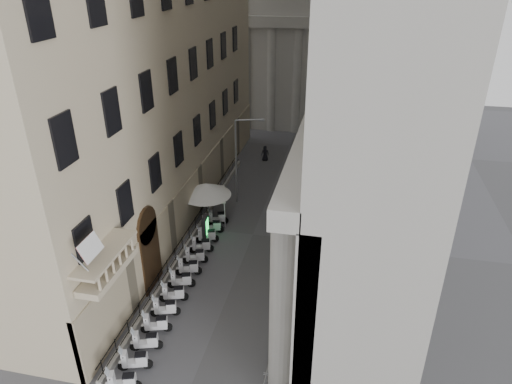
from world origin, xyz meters
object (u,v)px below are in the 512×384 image
Objects in this scene: pedestrian_a at (286,206)px; street_lamp at (239,155)px; security_tent at (210,192)px; info_kiosk at (205,229)px; pedestrian_b at (309,161)px.

street_lamp is at bearing -43.94° from pedestrian_a.
street_lamp is (1.35, 3.87, 1.66)m from security_tent.
info_kiosk is 1.28× the size of pedestrian_b.
security_tent is 2.45× the size of pedestrian_a.
street_lamp is 7.44m from info_kiosk.
security_tent is 1.91× the size of info_kiosk.
security_tent is 0.53× the size of street_lamp.
info_kiosk is (0.38, -2.74, -1.62)m from security_tent.
street_lamp is at bearing 70.78° from security_tent.
security_tent is at bearing -126.20° from street_lamp.
pedestrian_a reaches higher than pedestrian_b.
pedestrian_b is at bearing 62.12° from security_tent.
pedestrian_a is (5.56, 2.34, -1.86)m from security_tent.
security_tent is at bearing -1.08° from pedestrian_a.
info_kiosk is at bearing -82.02° from security_tent.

